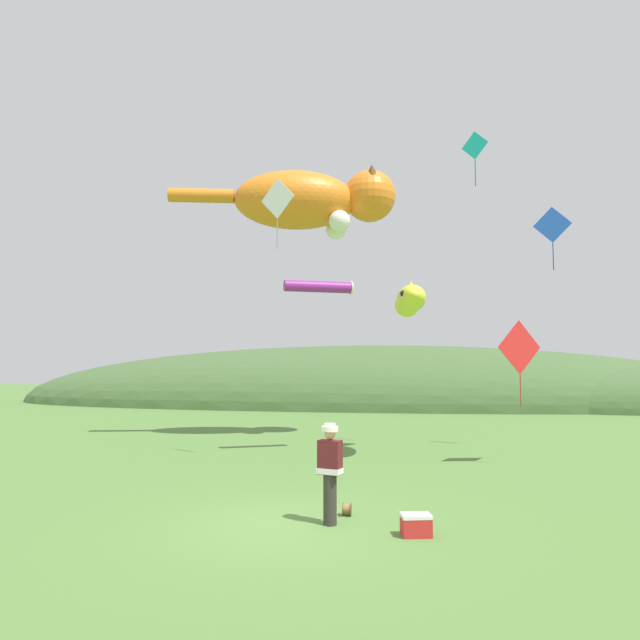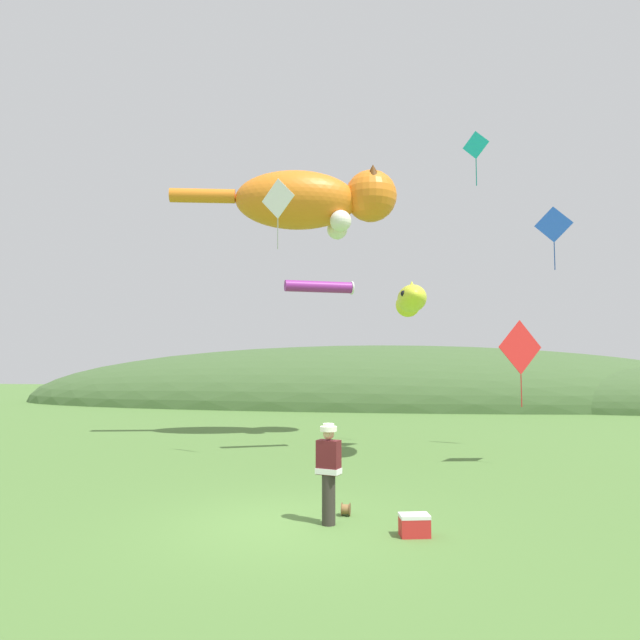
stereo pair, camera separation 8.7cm
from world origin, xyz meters
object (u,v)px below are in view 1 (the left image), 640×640
festival_attendant (330,470)px  kite_diamond_teal (475,146)px  picnic_cooler (416,525)px  kite_diamond_white (277,199)px  kite_spool (347,509)px  kite_diamond_red (519,348)px  kite_fish_windsock (410,300)px  kite_diamond_blue (552,225)px  kite_tube_streamer (320,287)px  kite_giant_cat (311,201)px

festival_attendant → kite_diamond_teal: bearing=66.6°
picnic_cooler → kite_diamond_white: kite_diamond_white is taller
festival_attendant → kite_spool: (0.24, 0.64, -0.83)m
picnic_cooler → kite_diamond_red: (3.07, 6.86, 3.10)m
festival_attendant → kite_diamond_red: size_ratio=0.73×
kite_fish_windsock → kite_diamond_teal: kite_diamond_teal is taller
kite_spool → kite_diamond_blue: kite_diamond_blue is taller
festival_attendant → kite_diamond_blue: kite_diamond_blue is taller
kite_tube_streamer → kite_diamond_red: bearing=-11.3°
kite_giant_cat → kite_diamond_teal: size_ratio=4.61×
festival_attendant → kite_fish_windsock: (1.57, 7.34, 3.83)m
kite_diamond_teal → picnic_cooler: bearing=-103.9°
kite_fish_windsock → kite_diamond_blue: bearing=19.5°
kite_tube_streamer → kite_giant_cat: bearing=103.3°
festival_attendant → kite_fish_windsock: bearing=77.9°
festival_attendant → kite_diamond_white: bearing=111.5°
festival_attendant → kite_diamond_white: (-2.26, 5.74, 6.67)m
kite_diamond_teal → kite_giant_cat: bearing=158.5°
kite_diamond_teal → kite_fish_windsock: bearing=-148.9°
kite_giant_cat → kite_diamond_blue: size_ratio=4.08×
kite_spool → kite_diamond_teal: size_ratio=0.13×
picnic_cooler → kite_diamond_white: size_ratio=0.26×
kite_fish_windsock → kite_diamond_teal: 5.81m
kite_diamond_teal → kite_diamond_blue: kite_diamond_teal is taller
kite_fish_windsock → kite_diamond_red: kite_fish_windsock is taller
kite_diamond_teal → kite_tube_streamer: bearing=-167.9°
picnic_cooler → kite_spool: bearing=138.9°
kite_diamond_teal → kite_diamond_white: size_ratio=0.88×
kite_diamond_red → kite_diamond_white: 8.12m
picnic_cooler → kite_diamond_red: size_ratio=0.23×
kite_fish_windsock → kite_diamond_red: size_ratio=1.26×
kite_spool → kite_diamond_teal: kite_diamond_teal is taller
kite_tube_streamer → kite_diamond_white: kite_diamond_white is taller
festival_attendant → kite_diamond_teal: kite_diamond_teal is taller
kite_giant_cat → kite_fish_windsock: kite_giant_cat is taller
kite_spool → kite_diamond_white: bearing=116.1°
kite_diamond_blue → festival_attendant: bearing=-124.7°
kite_tube_streamer → kite_diamond_blue: kite_diamond_blue is taller
kite_giant_cat → kite_diamond_teal: 6.34m
kite_spool → kite_tube_streamer: 8.77m
picnic_cooler → kite_diamond_teal: bearing=76.1°
kite_fish_windsock → kite_tube_streamer: 2.90m
kite_tube_streamer → kite_diamond_teal: kite_diamond_teal is taller
kite_diamond_white → kite_diamond_red: bearing=5.6°
kite_fish_windsock → kite_diamond_white: bearing=-157.4°
kite_diamond_red → kite_diamond_teal: (-0.81, 2.25, 6.73)m
kite_giant_cat → kite_fish_windsock: bearing=-44.7°
picnic_cooler → kite_diamond_red: bearing=65.9°
kite_diamond_teal → kite_diamond_blue: (2.45, 0.32, -2.67)m
kite_spool → picnic_cooler: 1.67m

